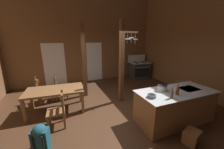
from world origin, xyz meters
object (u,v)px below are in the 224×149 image
object	(u,v)px
mixing_bowl_on_counter	(152,96)
bottle_short_on_counter	(172,94)
ladderback_chair_near_window	(60,88)
stockpot_on_counter	(162,88)
dining_table	(55,92)
ladderback_chair_at_table_end	(43,91)
bottle_tall_on_counter	(177,91)
kitchen_island	(174,106)
ladderback_chair_by_post	(58,111)
stove_range	(139,70)
backpack	(40,137)
step_stool	(192,136)

from	to	relation	value
mixing_bowl_on_counter	bottle_short_on_counter	world-z (taller)	bottle_short_on_counter
ladderback_chair_near_window	stockpot_on_counter	distance (m)	3.63
dining_table	ladderback_chair_at_table_end	world-z (taller)	ladderback_chair_at_table_end
ladderback_chair_near_window	bottle_tall_on_counter	bearing A→B (deg)	-46.48
kitchen_island	mixing_bowl_on_counter	distance (m)	1.01
kitchen_island	ladderback_chair_by_post	xyz separation A→B (m)	(-2.99, 1.00, -0.00)
ladderback_chair_near_window	stove_range	bearing A→B (deg)	15.63
ladderback_chair_near_window	backpack	bearing A→B (deg)	-100.66
ladderback_chair_near_window	mixing_bowl_on_counter	bearing A→B (deg)	-53.55
dining_table	bottle_short_on_counter	size ratio (longest dim) A/B	6.36
stove_range	stockpot_on_counter	distance (m)	4.19
dining_table	bottle_short_on_counter	bearing A→B (deg)	-39.46
dining_table	ladderback_chair_near_window	xyz separation A→B (m)	(0.14, 0.85, -0.20)
ladderback_chair_near_window	ladderback_chair_by_post	distance (m)	1.69
stove_range	mixing_bowl_on_counter	size ratio (longest dim) A/B	6.33
kitchen_island	step_stool	distance (m)	0.87
stove_range	stockpot_on_counter	world-z (taller)	stove_range
step_stool	ladderback_chair_at_table_end	xyz separation A→B (m)	(-3.21, 3.43, 0.27)
stockpot_on_counter	bottle_tall_on_counter	xyz separation A→B (m)	(0.16, -0.35, 0.03)
stove_range	dining_table	world-z (taller)	stove_range
kitchen_island	stove_range	size ratio (longest dim) A/B	1.65
stove_range	bottle_tall_on_counter	size ratio (longest dim) A/B	4.95
ladderback_chair_by_post	bottle_short_on_counter	bearing A→B (deg)	-26.86
step_stool	backpack	distance (m)	3.26
ladderback_chair_by_post	mixing_bowl_on_counter	bearing A→B (deg)	-26.62
stockpot_on_counter	backpack	bearing A→B (deg)	177.36
stockpot_on_counter	mixing_bowl_on_counter	world-z (taller)	stockpot_on_counter
dining_table	stockpot_on_counter	distance (m)	3.19
ladderback_chair_near_window	step_stool	bearing A→B (deg)	-52.74
kitchen_island	bottle_short_on_counter	world-z (taller)	bottle_short_on_counter
ladderback_chair_at_table_end	bottle_tall_on_counter	world-z (taller)	bottle_tall_on_counter
kitchen_island	stove_range	xyz separation A→B (m)	(1.47, 3.90, 0.03)
dining_table	backpack	bearing A→B (deg)	-101.37
dining_table	ladderback_chair_at_table_end	xyz separation A→B (m)	(-0.44, 0.82, -0.20)
bottle_short_on_counter	bottle_tall_on_counter	bearing A→B (deg)	18.54
stove_range	stockpot_on_counter	bearing A→B (deg)	-115.95
kitchen_island	backpack	size ratio (longest dim) A/B	3.66
ladderback_chair_by_post	mixing_bowl_on_counter	distance (m)	2.42
bottle_short_on_counter	ladderback_chair_at_table_end	bearing A→B (deg)	135.77
step_stool	bottle_short_on_counter	world-z (taller)	bottle_short_on_counter
step_stool	mixing_bowl_on_counter	bearing A→B (deg)	130.23
stove_range	step_stool	size ratio (longest dim) A/B	3.12
bottle_tall_on_counter	mixing_bowl_on_counter	bearing A→B (deg)	170.37
step_stool	stockpot_on_counter	xyz separation A→B (m)	(-0.07, 0.94, 0.81)
kitchen_island	backpack	world-z (taller)	kitchen_island
ladderback_chair_by_post	ladderback_chair_at_table_end	bearing A→B (deg)	106.61
step_stool	stockpot_on_counter	distance (m)	1.24
ladderback_chair_by_post	stockpot_on_counter	bearing A→B (deg)	-17.41
ladderback_chair_by_post	mixing_bowl_on_counter	world-z (taller)	mixing_bowl_on_counter
stockpot_on_counter	ladderback_chair_by_post	bearing A→B (deg)	162.59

